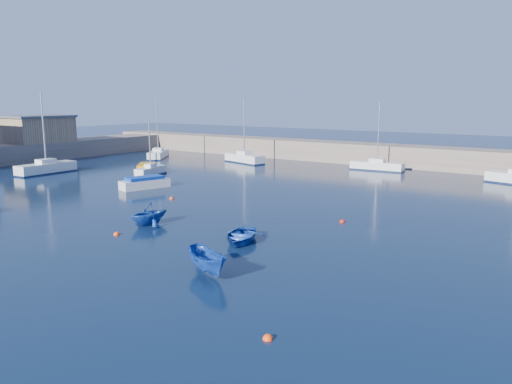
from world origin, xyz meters
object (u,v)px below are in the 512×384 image
Objects in this scene: sailboat_2 at (46,168)px; sailboat_3 at (151,171)px; motorboat_2 at (146,169)px; dinghy_center at (241,236)px; dinghy_right at (208,262)px; sailboat_6 at (377,166)px; sailboat_5 at (244,158)px; motorboat_1 at (145,183)px; sailboat_4 at (158,154)px; dinghy_left at (149,213)px; brick_shed_a at (38,130)px.

sailboat_3 is at bearing 25.97° from sailboat_2.
dinghy_center is (25.71, -16.22, -0.12)m from motorboat_2.
dinghy_right is at bearing -79.00° from motorboat_2.
sailboat_2 is 1.51× the size of sailboat_3.
sailboat_6 reaches higher than sailboat_3.
motorboat_1 is (3.68, -20.83, -0.10)m from sailboat_5.
dinghy_right is (27.76, -21.60, 0.15)m from motorboat_2.
motorboat_1 is at bearing -81.25° from sailboat_4.
sailboat_5 reaches higher than dinghy_left.
motorboat_2 is at bearing 147.09° from dinghy_left.
sailboat_4 is 2.44× the size of dinghy_center.
sailboat_3 is 8.17m from motorboat_1.
sailboat_2 reaches higher than sailboat_3.
sailboat_3 is 0.70× the size of sailboat_4.
sailboat_6 is 1.66× the size of motorboat_1.
dinghy_center is at bearing -44.45° from sailboat_3.
sailboat_5 is at bearing 97.00° from sailboat_6.
motorboat_2 is at bearing 125.82° from dinghy_center.
sailboat_4 is 24.85m from motorboat_1.
dinghy_right is (24.00, -35.39, 0.00)m from sailboat_5.
sailboat_3 is 14.99m from sailboat_5.
motorboat_1 is at bearing 131.36° from dinghy_center.
sailboat_4 is 13.60m from sailboat_5.
dinghy_center is at bearing -73.36° from motorboat_2.
sailboat_2 is at bearing 93.61° from dinghy_right.
sailboat_4 is (-11.43, 12.15, 0.06)m from sailboat_3.
dinghy_right is at bearing -19.63° from motorboat_1.
motorboat_1 is (-13.38, -24.16, -0.03)m from sailboat_6.
motorboat_2 is at bearing 77.62° from dinghy_right.
sailboat_3 is at bearing -71.04° from motorboat_2.
dinghy_right is at bearing -91.09° from dinghy_center.
sailboat_2 reaches higher than dinghy_left.
sailboat_6 is 2.47× the size of dinghy_right.
sailboat_3 reaches higher than brick_shed_a.
brick_shed_a is at bearing 107.38° from sailboat_6.
sailboat_5 is (13.33, 2.72, 0.05)m from sailboat_4.
sailboat_2 is 28.64m from dinghy_left.
dinghy_center is at bearing -17.66° from sailboat_2.
brick_shed_a is 1.34× the size of sailboat_3.
dinghy_center is at bearing 11.20° from dinghy_left.
sailboat_3 is 1.21× the size of motorboat_2.
brick_shed_a is 2.28× the size of dinghy_center.
sailboat_4 reaches higher than brick_shed_a.
sailboat_4 reaches higher than sailboat_5.
brick_shed_a is 1.62× the size of motorboat_2.
sailboat_4 reaches higher than dinghy_center.
sailboat_4 is at bearing 121.21° from sailboat_3.
sailboat_2 is at bearing 176.83° from motorboat_2.
motorboat_2 reaches higher than dinghy_center.
motorboat_1 is at bearing -155.65° from sailboat_5.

